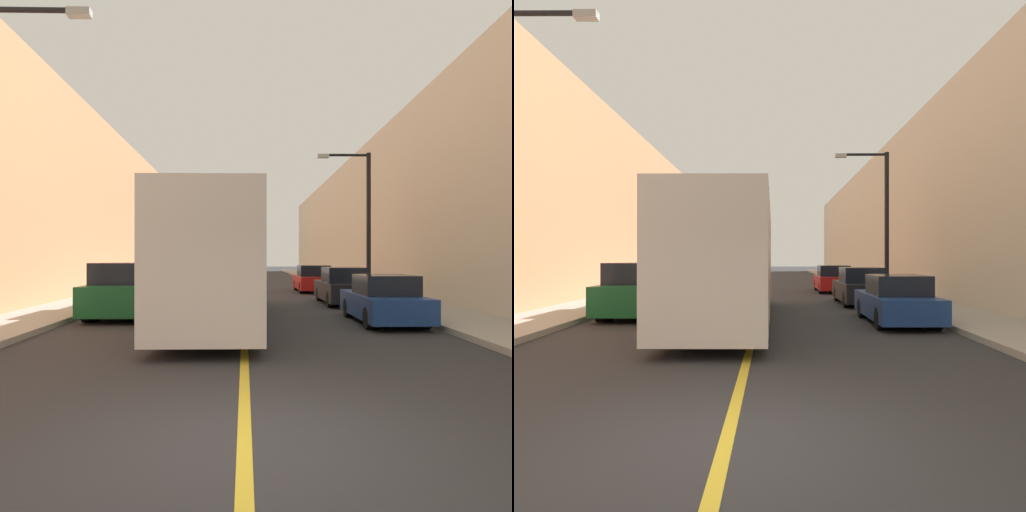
% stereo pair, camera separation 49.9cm
% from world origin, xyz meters
% --- Properties ---
extents(ground_plane, '(200.00, 200.00, 0.00)m').
position_xyz_m(ground_plane, '(0.00, 0.00, 0.00)').
color(ground_plane, '#2D2D30').
extents(sidewalk_left, '(2.52, 72.00, 0.16)m').
position_xyz_m(sidewalk_left, '(-6.53, 30.00, 0.08)').
color(sidewalk_left, '#9E998E').
rests_on(sidewalk_left, ground).
extents(sidewalk_right, '(2.52, 72.00, 0.16)m').
position_xyz_m(sidewalk_right, '(6.53, 30.00, 0.08)').
color(sidewalk_right, '#9E998E').
rests_on(sidewalk_right, ground).
extents(building_row_left, '(4.00, 72.00, 9.61)m').
position_xyz_m(building_row_left, '(-9.79, 30.00, 4.80)').
color(building_row_left, '#B2724C').
rests_on(building_row_left, ground).
extents(building_row_right, '(4.00, 72.00, 9.31)m').
position_xyz_m(building_row_right, '(9.79, 30.00, 4.65)').
color(building_row_right, beige).
rests_on(building_row_right, ground).
extents(road_center_line, '(0.16, 72.00, 0.01)m').
position_xyz_m(road_center_line, '(0.00, 30.00, 0.00)').
color(road_center_line, gold).
rests_on(road_center_line, ground).
extents(bus, '(2.45, 12.22, 3.54)m').
position_xyz_m(bus, '(-0.81, 10.07, 1.88)').
color(bus, silver).
rests_on(bus, ground).
extents(parked_suv_left, '(2.02, 4.92, 1.80)m').
position_xyz_m(parked_suv_left, '(-3.91, 11.49, 0.84)').
color(parked_suv_left, '#145128').
rests_on(parked_suv_left, ground).
extents(car_right_near, '(1.76, 4.44, 1.45)m').
position_xyz_m(car_right_near, '(4.19, 9.62, 0.66)').
color(car_right_near, navy).
rests_on(car_right_near, ground).
extents(car_right_mid, '(1.87, 4.60, 1.55)m').
position_xyz_m(car_right_mid, '(4.20, 15.66, 0.70)').
color(car_right_mid, black).
rests_on(car_right_mid, ground).
extents(car_right_far, '(1.89, 4.60, 1.52)m').
position_xyz_m(car_right_far, '(3.94, 23.21, 0.68)').
color(car_right_far, maroon).
rests_on(car_right_far, ground).
extents(street_lamp_right, '(2.40, 0.24, 6.50)m').
position_xyz_m(street_lamp_right, '(5.35, 16.93, 3.90)').
color(street_lamp_right, black).
rests_on(street_lamp_right, sidewalk_right).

